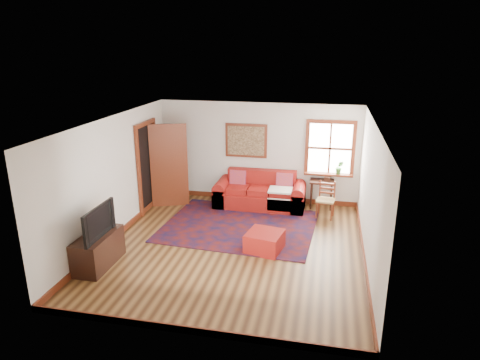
% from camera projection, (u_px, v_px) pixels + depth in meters
% --- Properties ---
extents(ground, '(5.50, 5.50, 0.00)m').
position_uv_depth(ground, '(234.00, 247.00, 8.49)').
color(ground, '#402411').
rests_on(ground, ground).
extents(room_envelope, '(5.04, 5.54, 2.52)m').
position_uv_depth(room_envelope, '(234.00, 167.00, 8.00)').
color(room_envelope, silver).
rests_on(room_envelope, ground).
extents(window, '(1.18, 0.20, 1.38)m').
position_uv_depth(window, '(331.00, 154.00, 10.26)').
color(window, white).
rests_on(window, ground).
extents(doorway, '(0.89, 1.08, 2.14)m').
position_uv_depth(doorway, '(161.00, 165.00, 10.26)').
color(doorway, black).
rests_on(doorway, ground).
extents(framed_artwork, '(1.05, 0.07, 0.85)m').
position_uv_depth(framed_artwork, '(246.00, 141.00, 10.61)').
color(framed_artwork, maroon).
rests_on(framed_artwork, ground).
extents(persian_rug, '(3.40, 2.80, 0.02)m').
position_uv_depth(persian_rug, '(239.00, 226.00, 9.44)').
color(persian_rug, '#51100B').
rests_on(persian_rug, ground).
extents(red_leather_sofa, '(2.20, 0.91, 0.86)m').
position_uv_depth(red_leather_sofa, '(260.00, 195.00, 10.54)').
color(red_leather_sofa, maroon).
rests_on(red_leather_sofa, ground).
extents(red_ottoman, '(0.77, 0.77, 0.37)m').
position_uv_depth(red_ottoman, '(265.00, 241.00, 8.30)').
color(red_ottoman, maroon).
rests_on(red_ottoman, ground).
extents(side_table, '(0.58, 0.43, 0.69)m').
position_uv_depth(side_table, '(322.00, 185.00, 10.36)').
color(side_table, black).
rests_on(side_table, ground).
extents(ladder_back_chair, '(0.45, 0.43, 0.85)m').
position_uv_depth(ladder_back_chair, '(326.00, 198.00, 9.83)').
color(ladder_back_chair, tan).
rests_on(ladder_back_chair, ground).
extents(media_cabinet, '(0.49, 1.09, 0.60)m').
position_uv_depth(media_cabinet, '(98.00, 250.00, 7.70)').
color(media_cabinet, black).
rests_on(media_cabinet, ground).
extents(television, '(0.13, 1.00, 0.58)m').
position_uv_depth(television, '(94.00, 222.00, 7.45)').
color(television, black).
rests_on(television, media_cabinet).
extents(candle_hurricane, '(0.12, 0.12, 0.18)m').
position_uv_depth(candle_hurricane, '(110.00, 221.00, 7.97)').
color(candle_hurricane, silver).
rests_on(candle_hurricane, media_cabinet).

